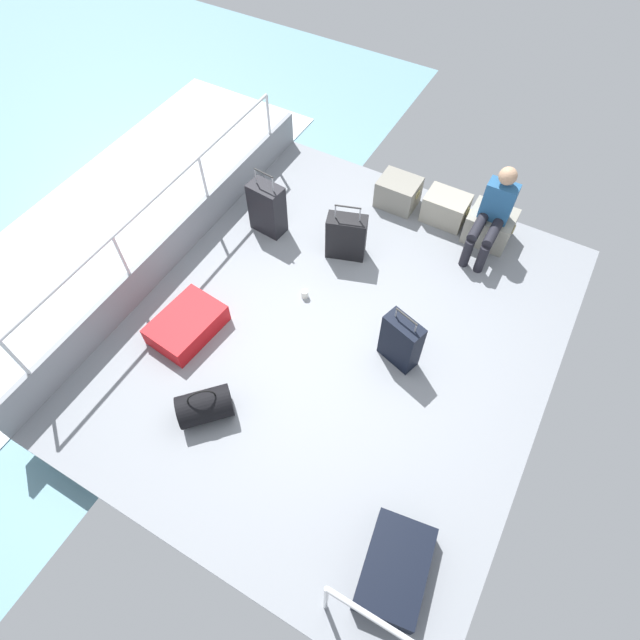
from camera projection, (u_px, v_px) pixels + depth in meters
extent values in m
cube|color=gray|center=(338.00, 334.00, 5.66)|extent=(4.40, 5.20, 0.06)
cube|color=gray|center=(175.00, 246.00, 6.06)|extent=(0.06, 5.20, 0.45)
cylinder|color=silver|center=(26.00, 370.00, 4.80)|extent=(0.04, 0.04, 1.00)
cylinder|color=silver|center=(128.00, 270.00, 5.49)|extent=(0.04, 0.04, 1.00)
cylinder|color=silver|center=(207.00, 192.00, 6.18)|extent=(0.04, 0.04, 1.00)
cylinder|color=silver|center=(270.00, 130.00, 6.87)|extent=(0.04, 0.04, 1.00)
cylinder|color=silver|center=(158.00, 194.00, 5.42)|extent=(0.04, 4.16, 0.04)
cylinder|color=silver|center=(326.00, 598.00, 3.76)|extent=(0.04, 0.04, 0.95)
cylinder|color=silver|center=(390.00, 629.00, 3.24)|extent=(0.90, 0.04, 0.04)
cube|color=white|center=(100.00, 236.00, 6.92)|extent=(2.40, 7.28, 0.01)
cube|color=gray|center=(398.00, 192.00, 6.64)|extent=(0.50, 0.41, 0.37)
torus|color=tan|center=(380.00, 181.00, 6.65)|extent=(0.02, 0.12, 0.12)
torus|color=tan|center=(418.00, 195.00, 6.50)|extent=(0.02, 0.12, 0.12)
cube|color=#9E9989|center=(446.00, 208.00, 6.48)|extent=(0.52, 0.38, 0.36)
torus|color=tan|center=(426.00, 196.00, 6.49)|extent=(0.02, 0.12, 0.12)
torus|color=tan|center=(468.00, 211.00, 6.34)|extent=(0.02, 0.12, 0.12)
cube|color=gray|center=(490.00, 226.00, 6.28)|extent=(0.53, 0.47, 0.39)
torus|color=tan|center=(470.00, 213.00, 6.30)|extent=(0.02, 0.12, 0.12)
torus|color=tan|center=(514.00, 230.00, 6.14)|extent=(0.02, 0.12, 0.12)
cube|color=#26598C|center=(499.00, 201.00, 5.90)|extent=(0.34, 0.20, 0.48)
sphere|color=tan|center=(508.00, 176.00, 5.61)|extent=(0.20, 0.20, 0.20)
cylinder|color=black|center=(493.00, 233.00, 5.89)|extent=(0.12, 0.40, 0.12)
cylinder|color=black|center=(481.00, 259.00, 5.98)|extent=(0.11, 0.11, 0.39)
cylinder|color=black|center=(478.00, 228.00, 5.94)|extent=(0.12, 0.40, 0.12)
cylinder|color=black|center=(467.00, 253.00, 6.04)|extent=(0.11, 0.11, 0.39)
cube|color=black|center=(267.00, 208.00, 6.26)|extent=(0.43, 0.28, 0.67)
cylinder|color=#A5A8AD|center=(256.00, 176.00, 5.94)|extent=(0.02, 0.02, 0.20)
cylinder|color=#A5A8AD|center=(273.00, 184.00, 5.86)|extent=(0.02, 0.02, 0.20)
cylinder|color=#2D2D2D|center=(263.00, 173.00, 5.82)|extent=(0.27, 0.05, 0.02)
cube|color=green|center=(272.00, 188.00, 6.13)|extent=(0.05, 0.01, 0.08)
cube|color=red|center=(187.00, 325.00, 5.55)|extent=(0.62, 0.82, 0.24)
cube|color=silver|center=(211.00, 298.00, 5.69)|extent=(0.05, 0.01, 0.08)
cube|color=black|center=(346.00, 237.00, 6.06)|extent=(0.51, 0.36, 0.57)
cylinder|color=#A5A8AD|center=(335.00, 211.00, 5.76)|extent=(0.02, 0.02, 0.18)
cylinder|color=#A5A8AD|center=(360.00, 215.00, 5.73)|extent=(0.02, 0.02, 0.18)
cylinder|color=#2D2D2D|center=(348.00, 207.00, 5.67)|extent=(0.29, 0.11, 0.02)
cube|color=white|center=(348.00, 223.00, 6.04)|extent=(0.05, 0.02, 0.08)
cube|color=black|center=(395.00, 569.00, 4.20)|extent=(0.61, 0.85, 0.23)
cube|color=green|center=(408.00, 520.00, 4.38)|extent=(0.05, 0.01, 0.08)
cube|color=black|center=(401.00, 341.00, 5.20)|extent=(0.45, 0.31, 0.62)
cylinder|color=#A5A8AD|center=(396.00, 313.00, 4.95)|extent=(0.02, 0.02, 0.12)
cylinder|color=#A5A8AD|center=(416.00, 328.00, 4.85)|extent=(0.02, 0.02, 0.12)
cylinder|color=#2D2D2D|center=(407.00, 317.00, 4.85)|extent=(0.26, 0.10, 0.02)
cube|color=silver|center=(410.00, 325.00, 5.09)|extent=(0.05, 0.02, 0.08)
cylinder|color=black|center=(205.00, 406.00, 4.96)|extent=(0.58, 0.59, 0.32)
torus|color=black|center=(201.00, 398.00, 4.83)|extent=(0.20, 0.21, 0.27)
cylinder|color=white|center=(305.00, 294.00, 5.88)|extent=(0.08, 0.08, 0.10)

